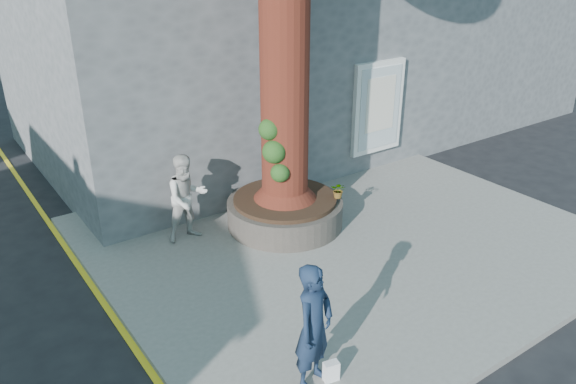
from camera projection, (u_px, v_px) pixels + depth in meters
ground at (314, 288)px, 9.47m from camera, size 120.00×120.00×0.00m
pavement at (344, 237)px, 10.97m from camera, size 9.00×8.00×0.12m
yellow_line at (117, 323)px, 8.61m from camera, size 0.10×30.00×0.01m
stone_shop at (225, 30)px, 14.82m from camera, size 10.30×8.30×6.30m
neighbour_shop at (431, 14)px, 19.08m from camera, size 6.00×8.00×6.00m
planter at (285, 211)px, 11.20m from camera, size 2.30×2.30×0.60m
man at (314, 327)px, 6.96m from camera, size 0.75×0.63×1.75m
woman at (187, 198)px, 10.46m from camera, size 0.84×0.66×1.69m
shopping_bag at (331, 371)px, 7.29m from camera, size 0.22×0.16×0.28m
plant_a at (295, 167)px, 12.08m from camera, size 0.20×0.16×0.35m
plant_b at (297, 167)px, 12.02m from camera, size 0.27×0.27×0.39m
plant_c at (295, 166)px, 12.07m from camera, size 0.26×0.26×0.37m
plant_d at (339, 190)px, 10.99m from camera, size 0.39×0.39×0.33m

